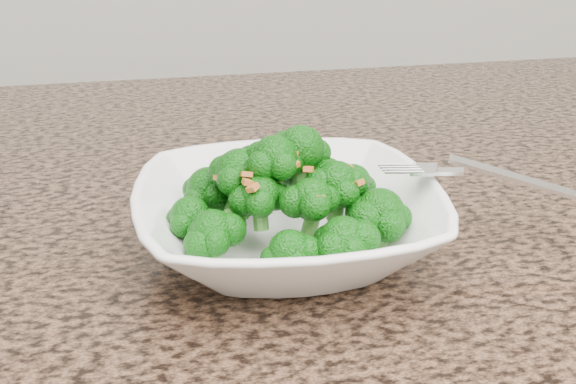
{
  "coord_description": "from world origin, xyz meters",
  "views": [
    {
      "loc": [
        -0.12,
        -0.2,
        1.15
      ],
      "look_at": [
        -0.02,
        0.26,
        0.95
      ],
      "focal_mm": 45.0,
      "sensor_mm": 36.0,
      "label": 1
    }
  ],
  "objects": [
    {
      "name": "fork",
      "position": [
        0.1,
        0.25,
        0.96
      ],
      "size": [
        0.17,
        0.11,
        0.01
      ],
      "primitive_type": null,
      "rotation": [
        0.0,
        0.0,
        -0.48
      ],
      "color": "silver",
      "rests_on": "bowl"
    },
    {
      "name": "granite_counter",
      "position": [
        0.0,
        0.3,
        0.89
      ],
      "size": [
        1.64,
        1.04,
        0.03
      ],
      "primitive_type": "cube",
      "color": "brown",
      "rests_on": "cabinet"
    },
    {
      "name": "bowl",
      "position": [
        -0.02,
        0.26,
        0.93
      ],
      "size": [
        0.23,
        0.23,
        0.05
      ],
      "primitive_type": "imported",
      "rotation": [
        0.0,
        0.0,
        -0.05
      ],
      "color": "white",
      "rests_on": "granite_counter"
    },
    {
      "name": "broccoli_pile",
      "position": [
        -0.02,
        0.26,
        0.99
      ],
      "size": [
        0.19,
        0.19,
        0.06
      ],
      "primitive_type": null,
      "color": "#0D5D0A",
      "rests_on": "bowl"
    },
    {
      "name": "garlic_topping",
      "position": [
        -0.02,
        0.26,
        1.02
      ],
      "size": [
        0.12,
        0.12,
        0.01
      ],
      "primitive_type": null,
      "color": "#C06E2E",
      "rests_on": "broccoli_pile"
    }
  ]
}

